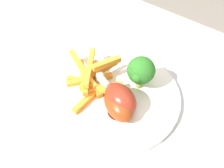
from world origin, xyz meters
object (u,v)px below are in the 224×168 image
(broccoli_floret_front, at_px, (141,71))
(chicken_drumstick_far, at_px, (119,98))
(dining_table, at_px, (96,134))
(carrot_fries_pile, at_px, (91,77))
(chicken_drumstick_near, at_px, (117,103))
(dinner_plate, at_px, (112,93))

(broccoli_floret_front, relative_size, chicken_drumstick_far, 0.59)
(dining_table, bearing_deg, chicken_drumstick_far, -130.02)
(dining_table, bearing_deg, carrot_fries_pile, -40.83)
(chicken_drumstick_near, height_order, chicken_drumstick_far, chicken_drumstick_far)
(dining_table, relative_size, broccoli_floret_front, 17.14)
(chicken_drumstick_far, bearing_deg, chicken_drumstick_near, 109.21)
(broccoli_floret_front, height_order, chicken_drumstick_near, broccoli_floret_front)
(broccoli_floret_front, xyz_separation_m, chicken_drumstick_far, (-0.00, 0.07, -0.02))
(broccoli_floret_front, bearing_deg, carrot_fries_pile, 38.72)
(dinner_plate, bearing_deg, chicken_drumstick_near, 143.58)
(dining_table, height_order, broccoli_floret_front, broccoli_floret_front)
(broccoli_floret_front, xyz_separation_m, chicken_drumstick_near, (-0.01, 0.08, -0.02))
(dining_table, height_order, chicken_drumstick_far, chicken_drumstick_far)
(dinner_plate, bearing_deg, chicken_drumstick_far, 152.08)
(carrot_fries_pile, relative_size, chicken_drumstick_far, 1.21)
(carrot_fries_pile, bearing_deg, chicken_drumstick_far, 177.02)
(chicken_drumstick_far, bearing_deg, dining_table, 49.98)
(dining_table, distance_m, broccoli_floret_front, 0.18)
(broccoli_floret_front, distance_m, chicken_drumstick_near, 0.08)
(broccoli_floret_front, distance_m, chicken_drumstick_far, 0.07)
(dining_table, relative_size, dinner_plate, 4.58)
(carrot_fries_pile, bearing_deg, broccoli_floret_front, -141.28)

